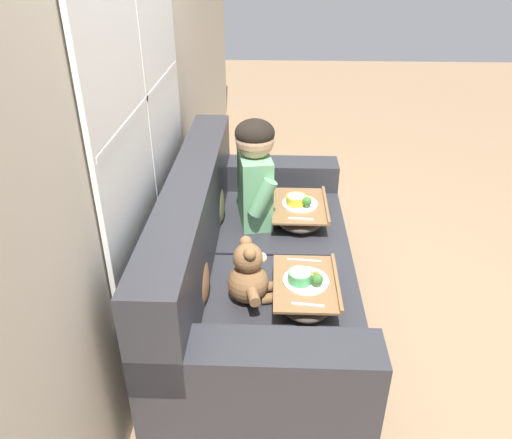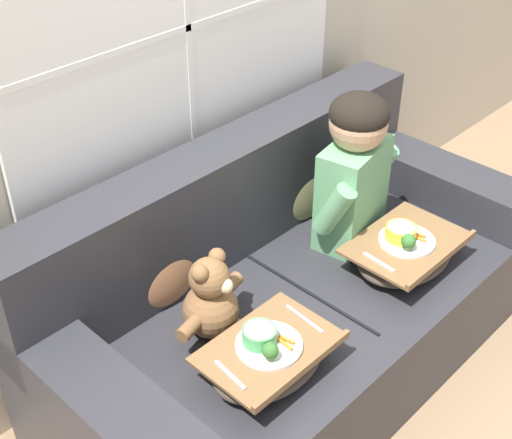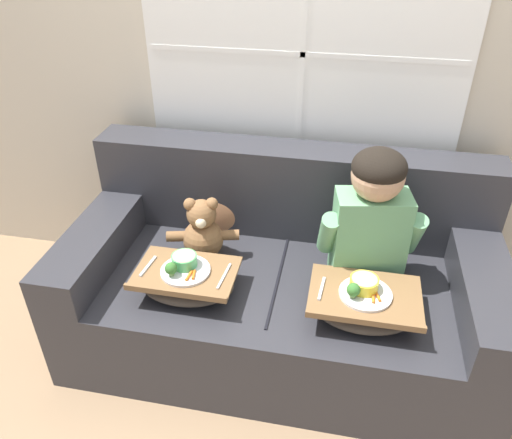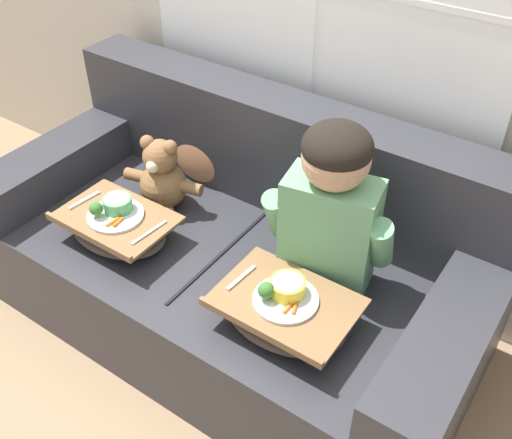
% 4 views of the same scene
% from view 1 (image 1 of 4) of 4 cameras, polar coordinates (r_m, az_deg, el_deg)
% --- Properties ---
extents(ground_plane, '(14.00, 14.00, 0.00)m').
position_cam_1_polar(ground_plane, '(3.00, 0.78, -11.23)').
color(ground_plane, '#8E7051').
extents(wall_back_with_window, '(8.00, 0.08, 2.60)m').
position_cam_1_polar(wall_back_with_window, '(2.45, -13.51, 13.14)').
color(wall_back_with_window, beige).
rests_on(wall_back_with_window, ground_plane).
extents(couch, '(1.97, 0.97, 0.91)m').
position_cam_1_polar(couch, '(2.80, -0.55, -6.13)').
color(couch, '#2D2D33').
rests_on(couch, ground_plane).
extents(throw_pillow_behind_child, '(0.33, 0.16, 0.34)m').
position_cam_1_polar(throw_pillow_behind_child, '(3.00, -4.76, 2.65)').
color(throw_pillow_behind_child, '#898456').
rests_on(throw_pillow_behind_child, couch).
extents(throw_pillow_behind_teddy, '(0.32, 0.15, 0.33)m').
position_cam_1_polar(throw_pillow_behind_teddy, '(2.35, -6.85, -5.89)').
color(throw_pillow_behind_teddy, '#B2754C').
rests_on(throw_pillow_behind_teddy, couch).
extents(child_figure, '(0.47, 0.25, 0.64)m').
position_cam_1_polar(child_figure, '(2.90, -0.12, 5.95)').
color(child_figure, '#66A370').
rests_on(child_figure, couch).
extents(teddy_bear, '(0.35, 0.25, 0.32)m').
position_cam_1_polar(teddy_bear, '(2.34, -0.81, -6.47)').
color(teddy_bear, brown).
rests_on(teddy_bear, couch).
extents(lap_tray_child, '(0.46, 0.33, 0.19)m').
position_cam_1_polar(lap_tray_child, '(3.03, 5.00, 0.89)').
color(lap_tray_child, '#473D33').
rests_on(lap_tray_child, child_figure).
extents(lap_tray_teddy, '(0.44, 0.30, 0.19)m').
position_cam_1_polar(lap_tray_teddy, '(2.38, 5.67, -8.02)').
color(lap_tray_teddy, '#473D33').
rests_on(lap_tray_teddy, teddy_bear).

